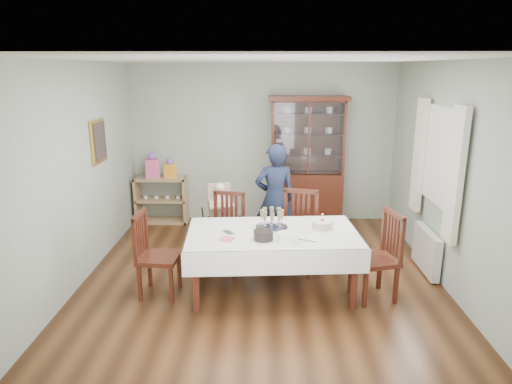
{
  "coord_description": "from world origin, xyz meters",
  "views": [
    {
      "loc": [
        0.02,
        -5.3,
        2.6
      ],
      "look_at": [
        -0.07,
        0.2,
        1.11
      ],
      "focal_mm": 32.0,
      "sensor_mm": 36.0,
      "label": 1
    }
  ],
  "objects_px": {
    "china_cabinet": "(307,160)",
    "champagne_tray": "(272,223)",
    "high_chair": "(221,224)",
    "chair_end_right": "(375,273)",
    "sideboard": "(162,200)",
    "chair_far_right": "(298,248)",
    "dining_table": "(272,261)",
    "gift_bag_pink": "(152,167)",
    "chair_end_left": "(158,270)",
    "woman": "(275,199)",
    "birthday_cake": "(322,225)",
    "gift_bag_orange": "(170,169)",
    "chair_far_left": "(226,246)"
  },
  "relations": [
    {
      "from": "china_cabinet",
      "to": "champagne_tray",
      "type": "distance_m",
      "value": 2.52
    },
    {
      "from": "high_chair",
      "to": "chair_end_right",
      "type": "bearing_deg",
      "value": -50.03
    },
    {
      "from": "sideboard",
      "to": "chair_far_right",
      "type": "distance_m",
      "value": 2.97
    },
    {
      "from": "sideboard",
      "to": "chair_end_right",
      "type": "relative_size",
      "value": 0.87
    },
    {
      "from": "high_chair",
      "to": "dining_table",
      "type": "bearing_deg",
      "value": -73.82
    },
    {
      "from": "gift_bag_pink",
      "to": "high_chair",
      "type": "bearing_deg",
      "value": -44.31
    },
    {
      "from": "high_chair",
      "to": "champagne_tray",
      "type": "relative_size",
      "value": 2.62
    },
    {
      "from": "sideboard",
      "to": "chair_end_left",
      "type": "height_order",
      "value": "chair_end_left"
    },
    {
      "from": "woman",
      "to": "high_chair",
      "type": "bearing_deg",
      "value": -11.85
    },
    {
      "from": "dining_table",
      "to": "sideboard",
      "type": "distance_m",
      "value": 3.18
    },
    {
      "from": "chair_end_left",
      "to": "birthday_cake",
      "type": "height_order",
      "value": "chair_end_left"
    },
    {
      "from": "chair_far_right",
      "to": "dining_table",
      "type": "bearing_deg",
      "value": -105.85
    },
    {
      "from": "chair_end_right",
      "to": "china_cabinet",
      "type": "bearing_deg",
      "value": 177.29
    },
    {
      "from": "birthday_cake",
      "to": "china_cabinet",
      "type": "bearing_deg",
      "value": 89.27
    },
    {
      "from": "gift_bag_orange",
      "to": "dining_table",
      "type": "bearing_deg",
      "value": -56.2
    },
    {
      "from": "chair_end_right",
      "to": "birthday_cake",
      "type": "bearing_deg",
      "value": -126.25
    },
    {
      "from": "china_cabinet",
      "to": "chair_end_left",
      "type": "relative_size",
      "value": 2.16
    },
    {
      "from": "birthday_cake",
      "to": "gift_bag_orange",
      "type": "relative_size",
      "value": 0.83
    },
    {
      "from": "chair_end_right",
      "to": "gift_bag_pink",
      "type": "relative_size",
      "value": 2.38
    },
    {
      "from": "china_cabinet",
      "to": "gift_bag_pink",
      "type": "bearing_deg",
      "value": 179.97
    },
    {
      "from": "chair_far_left",
      "to": "chair_far_right",
      "type": "height_order",
      "value": "chair_far_right"
    },
    {
      "from": "woman",
      "to": "chair_end_left",
      "type": "bearing_deg",
      "value": 34.17
    },
    {
      "from": "dining_table",
      "to": "sideboard",
      "type": "relative_size",
      "value": 2.3
    },
    {
      "from": "chair_end_left",
      "to": "gift_bag_pink",
      "type": "bearing_deg",
      "value": 17.83
    },
    {
      "from": "birthday_cake",
      "to": "gift_bag_orange",
      "type": "xyz_separation_m",
      "value": [
        -2.29,
        2.44,
        0.14
      ]
    },
    {
      "from": "chair_far_left",
      "to": "champagne_tray",
      "type": "xyz_separation_m",
      "value": [
        0.6,
        -0.59,
        0.54
      ]
    },
    {
      "from": "sideboard",
      "to": "chair_far_right",
      "type": "bearing_deg",
      "value": -41.44
    },
    {
      "from": "dining_table",
      "to": "sideboard",
      "type": "xyz_separation_m",
      "value": [
        -1.88,
        2.56,
        0.02
      ]
    },
    {
      "from": "high_chair",
      "to": "chair_far_right",
      "type": "bearing_deg",
      "value": -46.39
    },
    {
      "from": "chair_end_left",
      "to": "chair_end_right",
      "type": "height_order",
      "value": "chair_end_right"
    },
    {
      "from": "chair_end_left",
      "to": "gift_bag_pink",
      "type": "xyz_separation_m",
      "value": [
        -0.65,
        2.63,
        0.69
      ]
    },
    {
      "from": "birthday_cake",
      "to": "champagne_tray",
      "type": "bearing_deg",
      "value": 178.49
    },
    {
      "from": "woman",
      "to": "champagne_tray",
      "type": "bearing_deg",
      "value": 76.83
    },
    {
      "from": "chair_far_left",
      "to": "woman",
      "type": "distance_m",
      "value": 1.01
    },
    {
      "from": "chair_far_left",
      "to": "gift_bag_orange",
      "type": "bearing_deg",
      "value": 133.05
    },
    {
      "from": "chair_far_left",
      "to": "chair_end_left",
      "type": "bearing_deg",
      "value": -120.37
    },
    {
      "from": "high_chair",
      "to": "champagne_tray",
      "type": "bearing_deg",
      "value": -71.75
    },
    {
      "from": "dining_table",
      "to": "woman",
      "type": "height_order",
      "value": "woman"
    },
    {
      "from": "sideboard",
      "to": "birthday_cake",
      "type": "relative_size",
      "value": 3.2
    },
    {
      "from": "gift_bag_pink",
      "to": "dining_table",
      "type": "bearing_deg",
      "value": -51.74
    },
    {
      "from": "sideboard",
      "to": "birthday_cake",
      "type": "xyz_separation_m",
      "value": [
        2.47,
        -2.46,
        0.41
      ]
    },
    {
      "from": "gift_bag_pink",
      "to": "gift_bag_orange",
      "type": "xyz_separation_m",
      "value": [
        0.3,
        -0.0,
        -0.04
      ]
    },
    {
      "from": "chair_end_left",
      "to": "gift_bag_orange",
      "type": "distance_m",
      "value": 2.73
    },
    {
      "from": "champagne_tray",
      "to": "birthday_cake",
      "type": "relative_size",
      "value": 1.38
    },
    {
      "from": "chair_far_left",
      "to": "gift_bag_orange",
      "type": "xyz_separation_m",
      "value": [
        -1.09,
        1.83,
        0.65
      ]
    },
    {
      "from": "chair_end_right",
      "to": "gift_bag_pink",
      "type": "height_order",
      "value": "gift_bag_pink"
    },
    {
      "from": "chair_far_left",
      "to": "woman",
      "type": "relative_size",
      "value": 0.63
    },
    {
      "from": "chair_end_left",
      "to": "birthday_cake",
      "type": "xyz_separation_m",
      "value": [
        1.94,
        0.19,
        0.51
      ]
    },
    {
      "from": "dining_table",
      "to": "gift_bag_pink",
      "type": "xyz_separation_m",
      "value": [
        -2.0,
        2.54,
        0.61
      ]
    },
    {
      "from": "chair_far_left",
      "to": "chair_far_right",
      "type": "distance_m",
      "value": 0.96
    }
  ]
}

